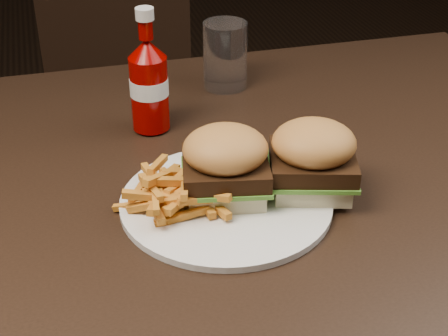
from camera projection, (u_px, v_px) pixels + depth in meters
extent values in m
cube|color=black|center=(209.00, 181.00, 0.96)|extent=(1.20, 0.80, 0.04)
cube|color=black|center=(119.00, 100.00, 1.87)|extent=(0.39, 0.39, 0.03)
cylinder|color=white|center=(226.00, 202.00, 0.87)|extent=(0.27, 0.27, 0.01)
cube|color=beige|center=(225.00, 187.00, 0.87)|extent=(0.11, 0.11, 0.02)
cube|color=beige|center=(311.00, 181.00, 0.89)|extent=(0.12, 0.11, 0.02)
cylinder|color=#7B0100|center=(150.00, 93.00, 1.02)|extent=(0.06, 0.06, 0.11)
cylinder|color=white|center=(225.00, 56.00, 1.16)|extent=(0.09, 0.09, 0.12)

